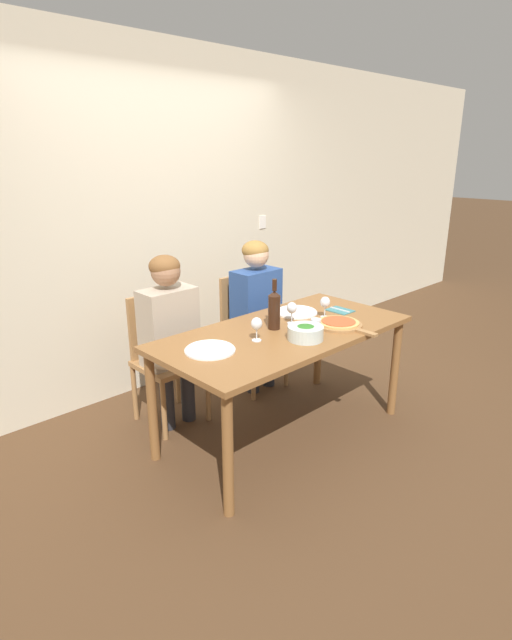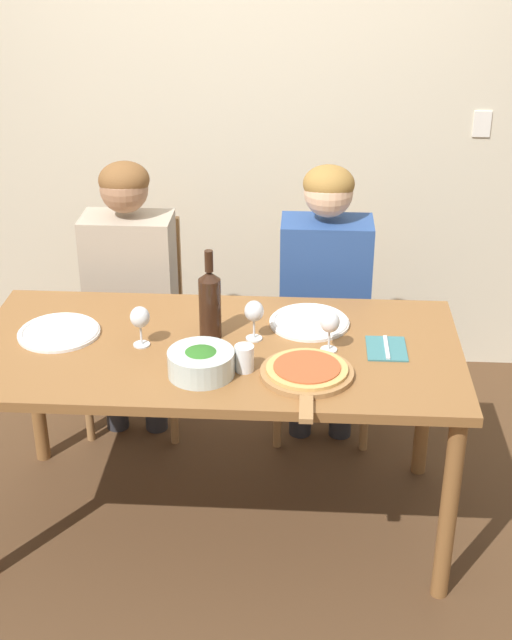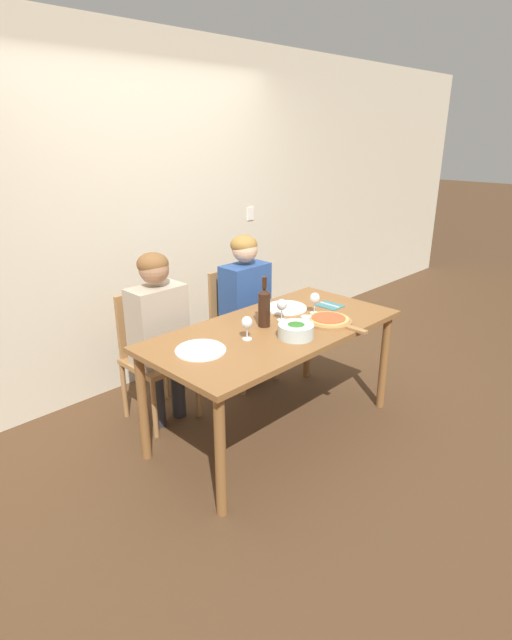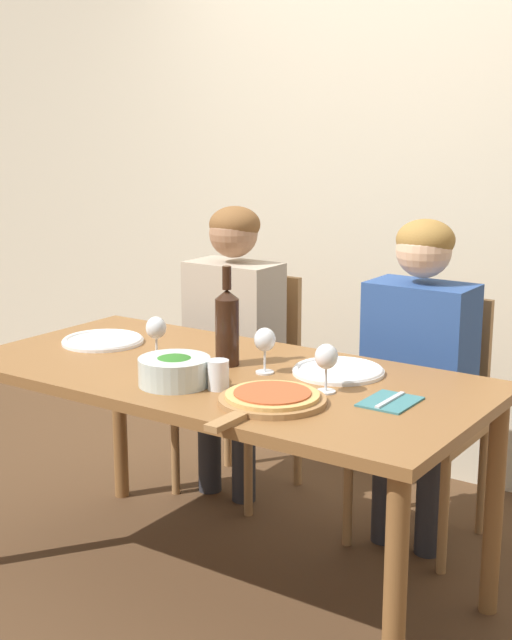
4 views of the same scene
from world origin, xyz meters
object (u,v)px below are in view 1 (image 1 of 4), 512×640
(wine_glass_centre, at_px, (292,309))
(pizza_on_board, at_px, (339,324))
(wine_glass_right, at_px, (325,303))
(person_woman, at_px, (170,326))
(dinner_plate_left, at_px, (210,350))
(water_tumbler, at_px, (316,326))
(wine_glass_left, at_px, (257,325))
(chair_right, at_px, (248,327))
(dinner_plate_right, at_px, (297,312))
(broccoli_bowl, at_px, (305,333))
(chair_left, at_px, (163,354))
(person_man, at_px, (258,302))
(wine_bottle, at_px, (274,309))
(fork_on_napkin, at_px, (340,310))

(wine_glass_centre, bearing_deg, pizza_on_board, -53.05)
(wine_glass_right, bearing_deg, person_woman, 141.17)
(dinner_plate_left, bearing_deg, water_tumbler, -17.54)
(pizza_on_board, height_order, wine_glass_left, wine_glass_left)
(chair_right, distance_m, dinner_plate_left, 1.25)
(dinner_plate_left, bearing_deg, wine_glass_left, -11.61)
(dinner_plate_left, relative_size, dinner_plate_right, 1.00)
(person_woman, xyz_separation_m, water_tumbler, (0.55, -0.83, 0.08))
(broccoli_bowl, height_order, wine_glass_right, wine_glass_right)
(dinner_plate_right, relative_size, pizza_on_board, 0.66)
(chair_left, distance_m, dinner_plate_right, 1.01)
(chair_right, distance_m, pizza_on_board, 1.02)
(person_woman, height_order, dinner_plate_right, person_woman)
(person_woman, xyz_separation_m, wine_glass_left, (0.18, -0.68, 0.13))
(person_man, relative_size, dinner_plate_right, 4.13)
(broccoli_bowl, distance_m, wine_glass_left, 0.31)
(dinner_plate_right, bearing_deg, person_man, 82.22)
(chair_right, bearing_deg, wine_glass_centre, -110.15)
(broccoli_bowl, bearing_deg, chair_right, 66.61)
(wine_bottle, bearing_deg, dinner_plate_left, -178.11)
(person_woman, xyz_separation_m, pizza_on_board, (0.77, -0.86, 0.04))
(chair_right, height_order, person_man, person_man)
(pizza_on_board, height_order, wine_glass_centre, wine_glass_centre)
(pizza_on_board, relative_size, water_tumbler, 4.95)
(dinner_plate_left, bearing_deg, pizza_on_board, -15.41)
(dinner_plate_left, height_order, wine_glass_centre, wine_glass_centre)
(wine_bottle, bearing_deg, chair_left, 120.40)
(dinner_plate_right, height_order, wine_glass_centre, wine_glass_centre)
(wine_bottle, xyz_separation_m, dinner_plate_left, (-0.55, -0.02, -0.13))
(dinner_plate_right, bearing_deg, wine_bottle, -161.39)
(pizza_on_board, bearing_deg, wine_glass_left, 162.62)
(wine_glass_centre, bearing_deg, wine_bottle, 175.88)
(person_woman, distance_m, person_man, 0.84)
(wine_bottle, xyz_separation_m, water_tumbler, (0.14, -0.24, -0.09))
(person_woman, bearing_deg, chair_left, 90.00)
(wine_glass_centre, bearing_deg, water_tumbler, -94.70)
(chair_right, distance_m, wine_bottle, 0.92)
(fork_on_napkin, bearing_deg, broccoli_bowl, -161.38)
(wine_bottle, bearing_deg, dinner_plate_right, 18.61)
(wine_glass_centre, bearing_deg, wine_glass_left, -169.77)
(dinner_plate_right, relative_size, wine_glass_centre, 1.98)
(person_man, distance_m, wine_glass_right, 0.69)
(wine_glass_centre, bearing_deg, dinner_plate_left, -179.45)
(broccoli_bowl, height_order, dinner_plate_left, broccoli_bowl)
(chair_left, xyz_separation_m, wine_glass_left, (0.18, -0.79, 0.38))
(wine_bottle, relative_size, pizza_on_board, 0.74)
(person_woman, bearing_deg, person_man, 0.00)
(chair_left, xyz_separation_m, person_man, (0.84, -0.11, 0.24))
(wine_bottle, xyz_separation_m, fork_on_napkin, (0.63, -0.06, -0.13))
(person_woman, xyz_separation_m, wine_glass_centre, (0.57, -0.61, 0.13))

